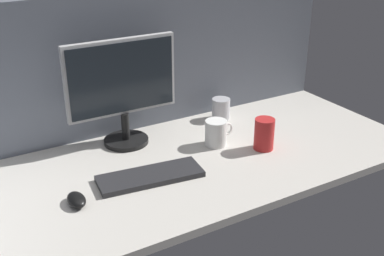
% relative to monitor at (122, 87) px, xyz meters
% --- Properties ---
extents(ground_plane, '(1.80, 0.80, 0.03)m').
position_rel_monitor_xyz_m(ground_plane, '(0.15, -0.25, -0.25)').
color(ground_plane, beige).
extents(cubicle_wall_back, '(1.80, 0.05, 0.58)m').
position_rel_monitor_xyz_m(cubicle_wall_back, '(0.15, 0.12, 0.05)').
color(cubicle_wall_back, '#565B66').
rests_on(cubicle_wall_back, ground_plane).
extents(monitor, '(0.45, 0.18, 0.43)m').
position_rel_monitor_xyz_m(monitor, '(0.00, 0.00, 0.00)').
color(monitor, black).
rests_on(monitor, ground_plane).
extents(keyboard, '(0.38, 0.17, 0.02)m').
position_rel_monitor_xyz_m(keyboard, '(-0.04, -0.32, -0.23)').
color(keyboard, '#262628').
rests_on(keyboard, ground_plane).
extents(mouse, '(0.06, 0.10, 0.03)m').
position_rel_monitor_xyz_m(mouse, '(-0.32, -0.34, -0.22)').
color(mouse, black).
rests_on(mouse, ground_plane).
extents(mug_steel, '(0.08, 0.08, 0.10)m').
position_rel_monitor_xyz_m(mug_steel, '(0.47, 0.01, -0.19)').
color(mug_steel, '#B2B2B7').
rests_on(mug_steel, ground_plane).
extents(mug_ceramic_white, '(0.12, 0.09, 0.11)m').
position_rel_monitor_xyz_m(mug_ceramic_white, '(0.31, -0.21, -0.19)').
color(mug_ceramic_white, white).
rests_on(mug_ceramic_white, ground_plane).
extents(mug_red_plastic, '(0.08, 0.08, 0.13)m').
position_rel_monitor_xyz_m(mug_red_plastic, '(0.45, -0.33, -0.18)').
color(mug_red_plastic, red).
rests_on(mug_red_plastic, ground_plane).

